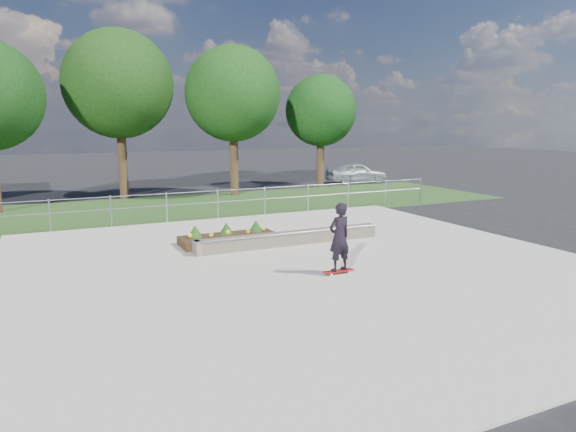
# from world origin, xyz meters

# --- Properties ---
(ground) EXTENTS (120.00, 120.00, 0.00)m
(ground) POSITION_xyz_m (0.00, 0.00, 0.00)
(ground) COLOR black
(ground) RESTS_ON ground
(grass_verge) EXTENTS (30.00, 8.00, 0.02)m
(grass_verge) POSITION_xyz_m (0.00, 11.00, 0.01)
(grass_verge) COLOR #25441B
(grass_verge) RESTS_ON ground
(concrete_slab) EXTENTS (15.00, 15.00, 0.06)m
(concrete_slab) POSITION_xyz_m (0.00, 0.00, 0.03)
(concrete_slab) COLOR #ABA798
(concrete_slab) RESTS_ON ground
(fence) EXTENTS (20.06, 0.06, 1.20)m
(fence) POSITION_xyz_m (0.00, 7.50, 0.77)
(fence) COLOR #919499
(fence) RESTS_ON ground
(tree_mid_left) EXTENTS (5.25, 5.25, 8.25)m
(tree_mid_left) POSITION_xyz_m (-2.50, 15.00, 5.61)
(tree_mid_left) COLOR #342115
(tree_mid_left) RESTS_ON ground
(tree_mid_right) EXTENTS (4.90, 4.90, 7.70)m
(tree_mid_right) POSITION_xyz_m (3.00, 14.00, 5.23)
(tree_mid_right) COLOR #372316
(tree_mid_right) RESTS_ON ground
(tree_far_right) EXTENTS (4.20, 4.20, 6.60)m
(tree_far_right) POSITION_xyz_m (9.00, 15.50, 4.48)
(tree_far_right) COLOR #372416
(tree_far_right) RESTS_ON ground
(grind_ledge) EXTENTS (6.00, 0.44, 0.43)m
(grind_ledge) POSITION_xyz_m (0.60, 2.19, 0.26)
(grind_ledge) COLOR brown
(grind_ledge) RESTS_ON concrete_slab
(planter_bed) EXTENTS (3.00, 1.20, 0.61)m
(planter_bed) POSITION_xyz_m (-1.02, 3.25, 0.24)
(planter_bed) COLOR black
(planter_bed) RESTS_ON concrete_slab
(skateboarder) EXTENTS (0.80, 0.49, 1.77)m
(skateboarder) POSITION_xyz_m (0.35, -1.11, 0.98)
(skateboarder) COLOR white
(skateboarder) RESTS_ON concrete_slab
(parked_car) EXTENTS (4.05, 2.08, 1.32)m
(parked_car) POSITION_xyz_m (11.96, 16.07, 0.66)
(parked_car) COLOR silver
(parked_car) RESTS_ON ground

